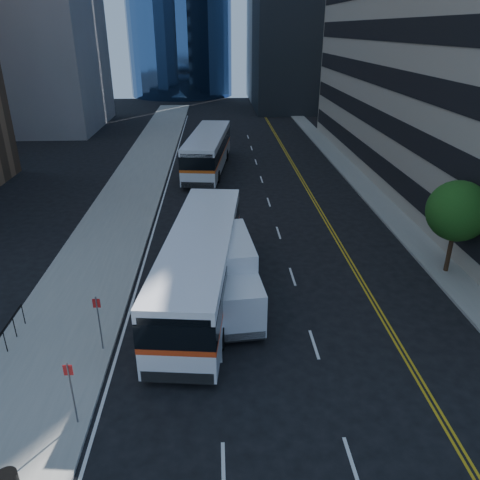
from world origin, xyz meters
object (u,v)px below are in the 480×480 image
(bus_front, at_px, (201,263))
(bus_rear, at_px, (208,150))
(box_truck, at_px, (229,274))
(street_tree, at_px, (458,211))

(bus_front, relative_size, bus_rear, 1.00)
(bus_rear, xyz_separation_m, box_truck, (1.26, -23.96, -0.21))
(box_truck, bearing_deg, bus_rear, 87.49)
(bus_front, distance_m, bus_rear, 23.18)
(bus_rear, distance_m, box_truck, 23.99)
(street_tree, bearing_deg, bus_front, -172.12)
(street_tree, relative_size, bus_front, 0.37)
(bus_rear, bearing_deg, bus_front, -83.24)
(street_tree, height_order, bus_rear, street_tree)
(street_tree, bearing_deg, box_truck, -167.63)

